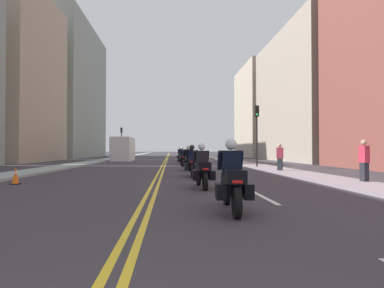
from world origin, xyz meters
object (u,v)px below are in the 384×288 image
(motorcycle_4, at_px, (182,158))
(motorcycle_3, at_px, (189,160))
(motorcycle_0, at_px, (232,182))
(pedestrian_2, at_px, (364,161))
(motorcycle_1, at_px, (202,170))
(traffic_light_near, at_px, (257,125))
(motorcycle_7, at_px, (181,155))
(motorcycle_5, at_px, (182,157))
(motorcycle_2, at_px, (192,164))
(pedestrian_0, at_px, (280,157))
(motorcycle_6, at_px, (180,156))
(traffic_cone_0, at_px, (16,175))
(traffic_light_far, at_px, (121,137))
(parked_truck, at_px, (124,150))

(motorcycle_4, bearing_deg, motorcycle_3, -89.40)
(motorcycle_0, xyz_separation_m, pedestrian_2, (6.23, 4.74, 0.25))
(motorcycle_0, height_order, motorcycle_1, motorcycle_0)
(motorcycle_1, height_order, traffic_light_near, traffic_light_near)
(motorcycle_7, xyz_separation_m, traffic_light_near, (5.01, -16.85, 2.50))
(motorcycle_1, xyz_separation_m, motorcycle_5, (-0.05, 18.35, 0.01))
(motorcycle_0, relative_size, motorcycle_2, 0.96)
(motorcycle_0, xyz_separation_m, pedestrian_0, (5.18, 11.02, 0.23))
(motorcycle_5, relative_size, motorcycle_6, 0.96)
(motorcycle_1, relative_size, traffic_cone_0, 3.09)
(motorcycle_1, xyz_separation_m, traffic_light_near, (5.20, 11.03, 2.51))
(motorcycle_6, bearing_deg, motorcycle_1, -89.60)
(motorcycle_2, xyz_separation_m, traffic_cone_0, (-7.16, -2.76, -0.31))
(motorcycle_6, relative_size, motorcycle_7, 1.02)
(motorcycle_3, height_order, motorcycle_4, motorcycle_3)
(traffic_light_far, height_order, parked_truck, traffic_light_far)
(pedestrian_0, bearing_deg, motorcycle_5, 148.82)
(motorcycle_5, distance_m, traffic_cone_0, 18.11)
(motorcycle_3, height_order, traffic_light_near, traffic_light_near)
(motorcycle_0, bearing_deg, motorcycle_7, 93.14)
(pedestrian_0, bearing_deg, motorcycle_3, -168.08)
(motorcycle_1, relative_size, pedestrian_0, 1.24)
(motorcycle_1, height_order, pedestrian_0, pedestrian_0)
(motorcycle_3, distance_m, pedestrian_0, 5.75)
(motorcycle_5, xyz_separation_m, traffic_light_near, (5.24, -7.32, 2.50))
(motorcycle_3, distance_m, motorcycle_4, 4.56)
(motorcycle_1, xyz_separation_m, motorcycle_6, (-0.02, 23.24, 0.02))
(traffic_light_far, height_order, pedestrian_2, traffic_light_far)
(motorcycle_1, bearing_deg, motorcycle_5, 87.23)
(motorcycle_6, height_order, motorcycle_7, motorcycle_6)
(motorcycle_7, distance_m, pedestrian_0, 21.56)
(motorcycle_0, distance_m, pedestrian_2, 7.83)
(motorcycle_2, relative_size, traffic_light_near, 0.48)
(traffic_cone_0, bearing_deg, motorcycle_2, 21.09)
(motorcycle_7, bearing_deg, traffic_light_near, -75.35)
(traffic_cone_0, height_order, traffic_light_near, traffic_light_near)
(traffic_light_far, distance_m, pedestrian_2, 38.26)
(motorcycle_1, distance_m, traffic_light_near, 12.45)
(motorcycle_4, bearing_deg, parked_truck, 114.73)
(motorcycle_3, xyz_separation_m, motorcycle_5, (-0.11, 9.30, -0.01))
(traffic_light_far, bearing_deg, motorcycle_1, -76.47)
(pedestrian_2, xyz_separation_m, parked_truck, (-13.27, 25.74, 0.37))
(motorcycle_0, distance_m, traffic_cone_0, 9.40)
(motorcycle_1, bearing_deg, parked_truck, 101.53)
(motorcycle_2, bearing_deg, pedestrian_0, 27.91)
(motorcycle_6, xyz_separation_m, pedestrian_0, (5.44, -16.28, 0.22))
(motorcycle_2, bearing_deg, motorcycle_4, 94.30)
(motorcycle_7, xyz_separation_m, pedestrian_0, (5.23, -20.92, 0.23))
(motorcycle_0, xyz_separation_m, traffic_light_near, (4.96, 15.08, 2.51))
(motorcycle_0, distance_m, motorcycle_4, 17.66)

